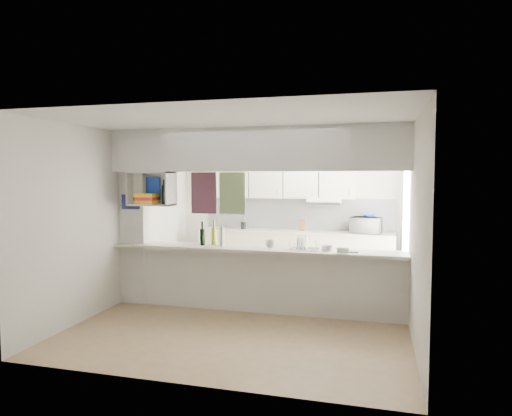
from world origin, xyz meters
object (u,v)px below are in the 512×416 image
(bowl, at_px, (369,216))
(wine_bottles, at_px, (213,236))
(microwave, at_px, (366,225))
(dish_rack, at_px, (305,244))

(bowl, relative_size, wine_bottles, 0.58)
(microwave, height_order, wine_bottles, wine_bottles)
(bowl, bearing_deg, wine_bottles, -137.31)
(dish_rack, bearing_deg, wine_bottles, -178.76)
(microwave, relative_size, bowl, 2.32)
(microwave, height_order, bowl, bowl)
(wine_bottles, bearing_deg, bowl, 42.69)
(wine_bottles, bearing_deg, microwave, 43.81)
(microwave, relative_size, dish_rack, 1.29)
(bowl, height_order, wine_bottles, wine_bottles)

